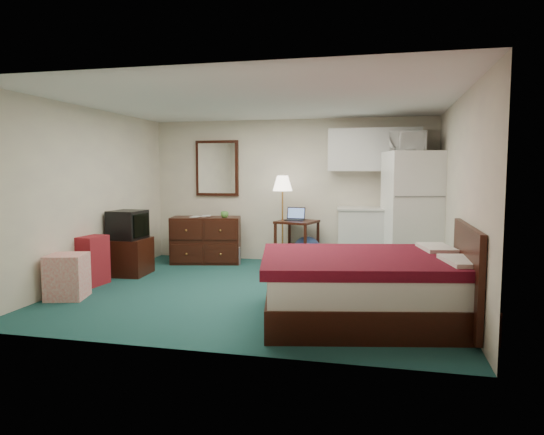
% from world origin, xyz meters
% --- Properties ---
extents(floor, '(5.00, 4.50, 0.01)m').
position_xyz_m(floor, '(0.00, 0.00, 0.00)').
color(floor, '#0D3C3A').
rests_on(floor, ground).
extents(ceiling, '(5.00, 4.50, 0.01)m').
position_xyz_m(ceiling, '(0.00, 0.00, 2.50)').
color(ceiling, beige).
rests_on(ceiling, walls).
extents(walls, '(5.01, 4.51, 2.50)m').
position_xyz_m(walls, '(0.00, 0.00, 1.25)').
color(walls, beige).
rests_on(walls, floor).
extents(mirror, '(0.80, 0.06, 1.00)m').
position_xyz_m(mirror, '(-1.35, 2.22, 1.65)').
color(mirror, white).
rests_on(mirror, walls).
extents(upper_cabinets, '(1.50, 0.35, 0.70)m').
position_xyz_m(upper_cabinets, '(1.45, 2.08, 1.95)').
color(upper_cabinets, silver).
rests_on(upper_cabinets, walls).
extents(headboard, '(0.06, 1.56, 1.00)m').
position_xyz_m(headboard, '(2.46, -0.96, 0.55)').
color(headboard, black).
rests_on(headboard, walls).
extents(dresser, '(1.27, 0.77, 0.80)m').
position_xyz_m(dresser, '(-1.40, 1.73, 0.40)').
color(dresser, black).
rests_on(dresser, floor).
extents(floor_lamp, '(0.40, 0.40, 1.52)m').
position_xyz_m(floor_lamp, '(-0.05, 1.83, 0.76)').
color(floor_lamp, gold).
rests_on(floor_lamp, floor).
extents(desk, '(0.74, 0.74, 0.77)m').
position_xyz_m(desk, '(0.20, 1.84, 0.38)').
color(desk, black).
rests_on(desk, floor).
extents(exercise_ball, '(0.61, 0.61, 0.49)m').
position_xyz_m(exercise_ball, '(0.35, 1.96, 0.24)').
color(exercise_ball, navy).
rests_on(exercise_ball, floor).
extents(kitchen_counter, '(0.94, 0.75, 0.97)m').
position_xyz_m(kitchen_counter, '(1.33, 1.90, 0.49)').
color(kitchen_counter, silver).
rests_on(kitchen_counter, floor).
extents(fridge, '(0.95, 0.95, 1.90)m').
position_xyz_m(fridge, '(2.04, 1.57, 0.95)').
color(fridge, white).
rests_on(fridge, floor).
extents(bed, '(2.45, 2.08, 0.69)m').
position_xyz_m(bed, '(1.45, -0.96, 0.34)').
color(bed, '#410616').
rests_on(bed, floor).
extents(tv_stand, '(0.60, 0.65, 0.56)m').
position_xyz_m(tv_stand, '(-2.21, 0.54, 0.28)').
color(tv_stand, black).
rests_on(tv_stand, floor).
extents(suitcase, '(0.31, 0.45, 0.69)m').
position_xyz_m(suitcase, '(-2.35, -0.20, 0.35)').
color(suitcase, maroon).
rests_on(suitcase, floor).
extents(retail_box, '(0.55, 0.55, 0.56)m').
position_xyz_m(retail_box, '(-2.25, -0.92, 0.28)').
color(retail_box, white).
rests_on(retail_box, floor).
extents(file_bin, '(0.50, 0.44, 0.30)m').
position_xyz_m(file_bin, '(-1.00, 1.75, 0.15)').
color(file_bin, slate).
rests_on(file_bin, floor).
extents(cardboard_box_a, '(0.28, 0.24, 0.23)m').
position_xyz_m(cardboard_box_a, '(0.18, 1.36, 0.12)').
color(cardboard_box_a, '#B08B49').
rests_on(cardboard_box_a, floor).
extents(cardboard_box_b, '(0.22, 0.25, 0.24)m').
position_xyz_m(cardboard_box_b, '(0.22, 1.18, 0.12)').
color(cardboard_box_b, '#B08B49').
rests_on(cardboard_box_b, floor).
extents(laptop, '(0.32, 0.27, 0.21)m').
position_xyz_m(laptop, '(0.16, 1.84, 0.87)').
color(laptop, black).
rests_on(laptop, desk).
extents(crt_tv, '(0.51, 0.54, 0.44)m').
position_xyz_m(crt_tv, '(-2.20, 0.51, 0.78)').
color(crt_tv, black).
rests_on(crt_tv, tv_stand).
extents(microwave, '(0.55, 0.32, 0.37)m').
position_xyz_m(microwave, '(1.95, 1.54, 2.08)').
color(microwave, white).
rests_on(microwave, fridge).
extents(book_a, '(0.15, 0.02, 0.21)m').
position_xyz_m(book_a, '(-1.62, 1.65, 0.91)').
color(book_a, '#B08B49').
rests_on(book_a, dresser).
extents(book_b, '(0.16, 0.06, 0.21)m').
position_xyz_m(book_b, '(-1.48, 1.78, 0.91)').
color(book_b, '#B08B49').
rests_on(book_b, dresser).
extents(mug, '(0.15, 0.13, 0.14)m').
position_xyz_m(mug, '(-1.04, 1.68, 0.87)').
color(mug, '#579F41').
rests_on(mug, dresser).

